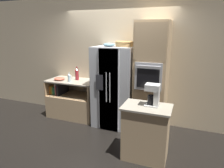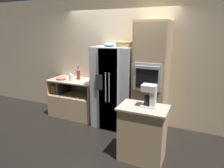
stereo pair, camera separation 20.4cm
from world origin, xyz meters
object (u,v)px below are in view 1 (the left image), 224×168
object	(u,v)px
refrigerator	(115,87)
wicker_basket	(125,44)
fruit_bowl	(109,45)
mixing_bowl	(59,79)
wall_oven	(151,78)
coffee_maker	(154,94)
bottle_short	(77,74)
mug	(70,77)
bottle_tall	(69,77)

from	to	relation	value
refrigerator	wicker_basket	size ratio (longest dim) A/B	4.40
refrigerator	fruit_bowl	bearing A→B (deg)	-153.13
refrigerator	mixing_bowl	distance (m)	1.38
wall_oven	coffee_maker	xyz separation A→B (m)	(0.22, -0.96, -0.02)
bottle_short	mixing_bowl	xyz separation A→B (m)	(-0.38, -0.18, -0.11)
refrigerator	bottle_short	xyz separation A→B (m)	(-1.00, 0.12, 0.19)
refrigerator	bottle_short	bearing A→B (deg)	173.07
mug	mixing_bowl	bearing A→B (deg)	-147.90
bottle_short	mixing_bowl	size ratio (longest dim) A/B	1.29
refrigerator	mixing_bowl	xyz separation A→B (m)	(-1.37, -0.06, 0.08)
refrigerator	fruit_bowl	size ratio (longest dim) A/B	7.05
bottle_tall	bottle_short	xyz separation A→B (m)	(0.08, 0.21, 0.04)
fruit_bowl	mixing_bowl	distance (m)	1.51
wicker_basket	wall_oven	bearing A→B (deg)	-5.62
mug	mixing_bowl	size ratio (longest dim) A/B	0.53
refrigerator	mug	xyz separation A→B (m)	(-1.17, 0.07, 0.10)
wicker_basket	coffee_maker	size ratio (longest dim) A/B	1.12
wicker_basket	fruit_bowl	world-z (taller)	wicker_basket
wall_oven	bottle_tall	size ratio (longest dim) A/B	10.39
bottle_tall	wicker_basket	bearing A→B (deg)	7.83
wicker_basket	mug	distance (m)	1.58
wall_oven	fruit_bowl	bearing A→B (deg)	-174.93
refrigerator	wall_oven	distance (m)	0.82
coffee_maker	wicker_basket	bearing A→B (deg)	128.48
bottle_short	mixing_bowl	bearing A→B (deg)	-154.19
wicker_basket	coffee_maker	xyz separation A→B (m)	(0.81, -1.01, -0.69)
wall_oven	mixing_bowl	xyz separation A→B (m)	(-2.15, -0.09, -0.17)
refrigerator	wall_oven	size ratio (longest dim) A/B	0.78
bottle_tall	mixing_bowl	bearing A→B (deg)	174.24
mug	mixing_bowl	world-z (taller)	mug
wicker_basket	mixing_bowl	world-z (taller)	wicker_basket
mixing_bowl	coffee_maker	size ratio (longest dim) A/B	0.70
bottle_short	mug	distance (m)	0.20
bottle_tall	bottle_short	size ratio (longest dim) A/B	0.68
bottle_tall	coffee_maker	distance (m)	2.24
coffee_maker	bottle_tall	bearing A→B (deg)	157.91
bottle_short	mug	xyz separation A→B (m)	(-0.17, -0.05, -0.09)
wall_oven	bottle_tall	world-z (taller)	wall_oven
mixing_bowl	coffee_maker	xyz separation A→B (m)	(2.37, -0.87, 0.15)
refrigerator	wall_oven	world-z (taller)	wall_oven
fruit_bowl	mug	xyz separation A→B (m)	(-1.06, 0.12, -0.81)
refrigerator	fruit_bowl	xyz separation A→B (m)	(-0.10, -0.05, 0.90)
fruit_bowl	mixing_bowl	size ratio (longest dim) A/B	1.00
mixing_bowl	coffee_maker	distance (m)	2.53
wall_oven	wicker_basket	bearing A→B (deg)	174.38
fruit_bowl	bottle_short	distance (m)	1.16
fruit_bowl	mixing_bowl	bearing A→B (deg)	-179.64
wall_oven	fruit_bowl	xyz separation A→B (m)	(-0.88, -0.08, 0.65)
bottle_tall	bottle_short	bearing A→B (deg)	69.25
refrigerator	wall_oven	xyz separation A→B (m)	(0.78, 0.03, 0.25)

